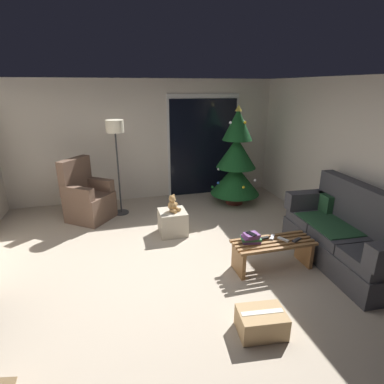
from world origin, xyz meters
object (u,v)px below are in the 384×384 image
remote_black (263,238)px  armchair (87,198)px  remote_graphite (297,240)px  book_stack (251,238)px  coffee_table (273,250)px  christmas_tree (236,162)px  couch (347,236)px  ottoman (173,222)px  cell_phone (251,234)px  floor_lamp (115,136)px  remote_white (283,239)px  teddy_bear_honey (173,204)px  cardboard_box_taped_mid_floor (261,322)px  remote_silver (272,237)px

remote_black → armchair: size_ratio=0.14×
remote_graphite → book_stack: 0.62m
coffee_table → christmas_tree: christmas_tree is taller
couch → coffee_table: bearing=173.1°
ottoman → book_stack: bearing=-58.9°
cell_phone → armchair: (-2.16, 2.32, -0.13)m
floor_lamp → ottoman: size_ratio=4.05×
coffee_table → couch: bearing=-6.9°
remote_white → book_stack: (-0.44, 0.06, 0.05)m
remote_black → teddy_bear_honey: size_ratio=0.55×
teddy_bear_honey → cardboard_box_taped_mid_floor: (0.40, -2.38, -0.40)m
couch → remote_silver: 1.05m
remote_silver → book_stack: book_stack is taller
couch → christmas_tree: (-0.60, 2.55, 0.49)m
couch → remote_graphite: 0.75m
christmas_tree → cardboard_box_taped_mid_floor: (-1.13, -3.45, -0.77)m
remote_graphite → floor_lamp: bearing=-165.2°
ottoman → remote_white: bearing=-48.0°
couch → book_stack: bearing=172.2°
book_stack → remote_black: bearing=10.1°
remote_black → floor_lamp: bearing=31.6°
remote_black → armchair: 3.28m
book_stack → armchair: (-2.17, 2.30, -0.06)m
remote_white → armchair: size_ratio=0.14×
remote_white → christmas_tree: (0.31, 2.43, 0.48)m
book_stack → cardboard_box_taped_mid_floor: bearing=-109.2°
remote_silver → ottoman: 1.71m
christmas_tree → ottoman: 2.00m
remote_silver → couch: bearing=25.1°
christmas_tree → armchair: size_ratio=1.78×
cell_phone → remote_white: bearing=-25.9°
ottoman → teddy_bear_honey: 0.32m
book_stack → teddy_bear_honey: size_ratio=1.00×
remote_white → coffee_table: bearing=149.6°
cell_phone → cardboard_box_taped_mid_floor: bearing=-129.4°
book_stack → remote_white: bearing=-8.2°
christmas_tree → armchair: christmas_tree is taller
remote_silver → floor_lamp: size_ratio=0.09×
remote_black → book_stack: bearing=95.0°
remote_black → cardboard_box_taped_mid_floor: (-0.58, -1.12, -0.29)m
remote_white → floor_lamp: size_ratio=0.09×
floor_lamp → couch: bearing=-41.6°
couch → remote_silver: bearing=168.0°
cell_phone → book_stack: bearing=44.4°
ottoman → cardboard_box_taped_mid_floor: 2.43m
floor_lamp → cell_phone: bearing=-57.2°
book_stack → remote_silver: bearing=5.2°
christmas_tree → couch: bearing=-76.8°
christmas_tree → remote_white: bearing=-97.3°
coffee_table → cell_phone: (-0.31, 0.04, 0.27)m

